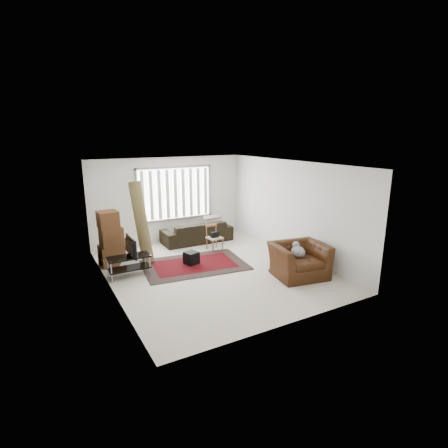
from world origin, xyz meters
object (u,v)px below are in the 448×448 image
at_px(tv_stand, 129,262).
at_px(armchair, 299,258).
at_px(sofa, 197,229).
at_px(moving_boxes, 111,240).
at_px(side_chair, 214,236).

height_order(tv_stand, armchair, armchair).
relative_size(tv_stand, sofa, 0.46).
bearing_deg(moving_boxes, armchair, -38.32).
xyz_separation_m(tv_stand, side_chair, (2.76, 0.78, 0.05)).
xyz_separation_m(moving_boxes, sofa, (2.86, 0.78, -0.25)).
bearing_deg(armchair, moving_boxes, 152.00).
xyz_separation_m(sofa, side_chair, (0.11, -1.00, -0.01)).
height_order(tv_stand, sofa, sofa).
height_order(side_chair, armchair, armchair).
relative_size(sofa, side_chair, 2.99).
relative_size(moving_boxes, sofa, 0.65).
xyz_separation_m(moving_boxes, armchair, (3.82, -3.02, -0.21)).
height_order(sofa, armchair, armchair).
xyz_separation_m(tv_stand, sofa, (2.66, 1.78, 0.06)).
height_order(moving_boxes, sofa, moving_boxes).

